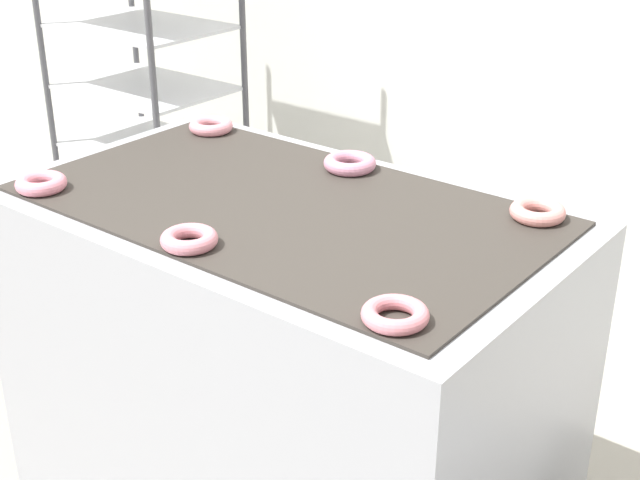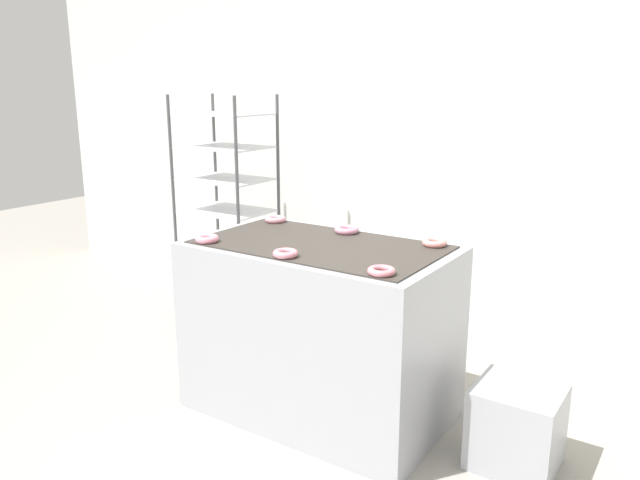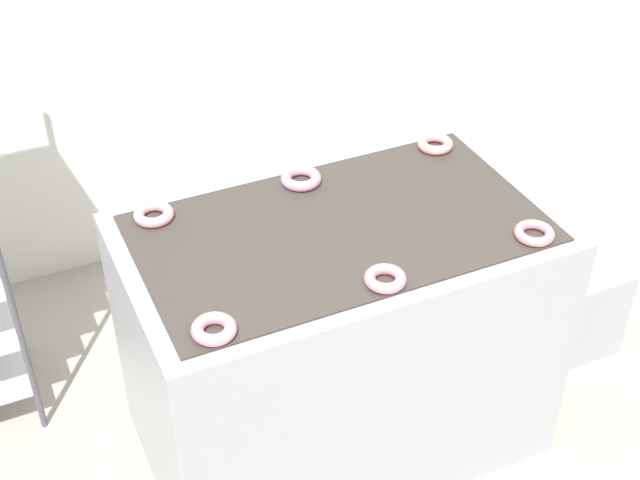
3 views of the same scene
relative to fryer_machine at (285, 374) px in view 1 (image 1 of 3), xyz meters
name	(u,v)px [view 1 (image 1 of 3)]	position (x,y,z in m)	size (l,w,h in m)	color
fryer_machine	(285,374)	(0.00, 0.00, 0.00)	(1.40, 0.83, 0.98)	#A8AAB2
baking_rack_cart	(146,88)	(-1.33, 0.74, 0.39)	(0.65, 0.48, 1.73)	#4C4C51
donut_near_left	(41,183)	(-0.53, -0.31, 0.51)	(0.13, 0.13, 0.04)	pink
donut_near_center	(191,240)	(0.00, -0.31, 0.51)	(0.13, 0.13, 0.03)	pink
donut_near_right	(395,315)	(0.53, -0.30, 0.50)	(0.13, 0.13, 0.03)	#DA7F89
donut_far_left	(211,126)	(-0.52, 0.29, 0.51)	(0.13, 0.13, 0.03)	pink
donut_far_center	(350,163)	(-0.01, 0.29, 0.51)	(0.14, 0.14, 0.04)	pink
donut_far_right	(538,212)	(0.53, 0.30, 0.51)	(0.13, 0.13, 0.03)	pink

